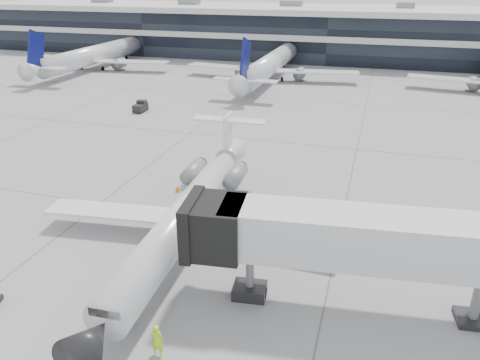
% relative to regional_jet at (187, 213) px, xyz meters
% --- Properties ---
extents(ground, '(220.00, 220.00, 0.00)m').
position_rel_regional_jet_xyz_m(ground, '(0.55, 3.26, -2.18)').
color(ground, gray).
rests_on(ground, ground).
extents(terminal, '(170.00, 22.00, 10.00)m').
position_rel_regional_jet_xyz_m(terminal, '(0.55, 85.26, 2.82)').
color(terminal, black).
rests_on(terminal, ground).
extents(bg_jet_left, '(32.00, 40.00, 9.60)m').
position_rel_regional_jet_xyz_m(bg_jet_left, '(-44.45, 58.26, -2.18)').
color(bg_jet_left, silver).
rests_on(bg_jet_left, ground).
extents(bg_jet_center, '(32.00, 40.00, 9.60)m').
position_rel_regional_jet_xyz_m(bg_jet_center, '(-7.45, 58.26, -2.18)').
color(bg_jet_center, silver).
rests_on(bg_jet_center, ground).
extents(regional_jet, '(22.14, 27.61, 6.38)m').
position_rel_regional_jet_xyz_m(regional_jet, '(0.00, 0.00, 0.00)').
color(regional_jet, silver).
rests_on(regional_jet, ground).
extents(jet_bridge, '(19.82, 5.86, 6.36)m').
position_rel_regional_jet_xyz_m(jet_bridge, '(13.23, -4.33, 2.46)').
color(jet_bridge, '#A9ACAD').
rests_on(jet_bridge, ground).
extents(ramp_worker, '(0.72, 0.50, 1.87)m').
position_rel_regional_jet_xyz_m(ramp_worker, '(2.89, -11.04, -1.24)').
color(ramp_worker, '#B7F619').
rests_on(ramp_worker, ground).
extents(traffic_cone, '(0.55, 0.55, 0.62)m').
position_rel_regional_jet_xyz_m(traffic_cone, '(-4.08, 7.26, -1.88)').
color(traffic_cone, orange).
rests_on(traffic_cone, ground).
extents(far_tug, '(1.49, 2.45, 1.53)m').
position_rel_regional_jet_xyz_m(far_tug, '(-19.92, 30.58, -1.49)').
color(far_tug, black).
rests_on(far_tug, ground).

